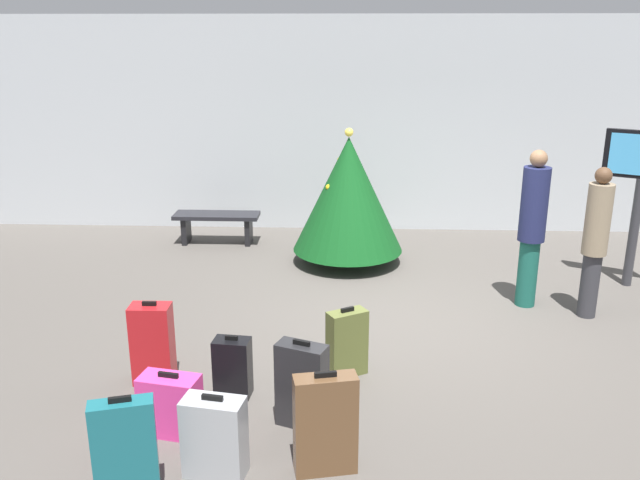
{
  "coord_description": "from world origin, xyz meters",
  "views": [
    {
      "loc": [
        -0.64,
        -7.08,
        3.2
      ],
      "look_at": [
        -0.97,
        0.23,
        0.9
      ],
      "focal_mm": 37.4,
      "sensor_mm": 36.0,
      "label": 1
    }
  ],
  "objects_px": {
    "suitcase_3": "(325,424)",
    "suitcase_6": "(347,343)",
    "holiday_tree": "(348,194)",
    "traveller_0": "(532,225)",
    "suitcase_2": "(125,451)",
    "suitcase_0": "(233,367)",
    "suitcase_1": "(153,344)",
    "waiting_bench": "(217,221)",
    "suitcase_7": "(171,405)",
    "suitcase_5": "(302,385)",
    "suitcase_4": "(215,437)",
    "traveller_1": "(595,238)"
  },
  "relations": [
    {
      "from": "traveller_1",
      "to": "suitcase_2",
      "type": "bearing_deg",
      "value": -141.83
    },
    {
      "from": "suitcase_1",
      "to": "suitcase_2",
      "type": "bearing_deg",
      "value": -80.27
    },
    {
      "from": "traveller_1",
      "to": "suitcase_6",
      "type": "xyz_separation_m",
      "value": [
        -2.81,
        -1.52,
        -0.62
      ]
    },
    {
      "from": "suitcase_5",
      "to": "suitcase_7",
      "type": "height_order",
      "value": "suitcase_5"
    },
    {
      "from": "suitcase_1",
      "to": "suitcase_4",
      "type": "height_order",
      "value": "suitcase_1"
    },
    {
      "from": "suitcase_3",
      "to": "suitcase_6",
      "type": "distance_m",
      "value": 1.51
    },
    {
      "from": "holiday_tree",
      "to": "suitcase_6",
      "type": "distance_m",
      "value": 3.37
    },
    {
      "from": "suitcase_1",
      "to": "suitcase_7",
      "type": "bearing_deg",
      "value": -65.59
    },
    {
      "from": "suitcase_5",
      "to": "suitcase_6",
      "type": "relative_size",
      "value": 1.12
    },
    {
      "from": "suitcase_5",
      "to": "suitcase_0",
      "type": "bearing_deg",
      "value": 145.39
    },
    {
      "from": "traveller_0",
      "to": "suitcase_0",
      "type": "distance_m",
      "value": 3.99
    },
    {
      "from": "holiday_tree",
      "to": "suitcase_7",
      "type": "distance_m",
      "value": 4.65
    },
    {
      "from": "traveller_0",
      "to": "suitcase_2",
      "type": "relative_size",
      "value": 2.3
    },
    {
      "from": "suitcase_2",
      "to": "suitcase_6",
      "type": "height_order",
      "value": "suitcase_2"
    },
    {
      "from": "suitcase_3",
      "to": "holiday_tree",
      "type": "bearing_deg",
      "value": 88.28
    },
    {
      "from": "suitcase_4",
      "to": "suitcase_2",
      "type": "bearing_deg",
      "value": -150.54
    },
    {
      "from": "suitcase_2",
      "to": "suitcase_3",
      "type": "xyz_separation_m",
      "value": [
        1.39,
        0.39,
        0.0
      ]
    },
    {
      "from": "suitcase_1",
      "to": "suitcase_6",
      "type": "xyz_separation_m",
      "value": [
        1.83,
        0.22,
        -0.06
      ]
    },
    {
      "from": "traveller_1",
      "to": "suitcase_5",
      "type": "distance_m",
      "value": 4.03
    },
    {
      "from": "suitcase_3",
      "to": "suitcase_4",
      "type": "xyz_separation_m",
      "value": [
        -0.82,
        -0.07,
        -0.09
      ]
    },
    {
      "from": "traveller_0",
      "to": "suitcase_6",
      "type": "height_order",
      "value": "traveller_0"
    },
    {
      "from": "traveller_0",
      "to": "suitcase_5",
      "type": "xyz_separation_m",
      "value": [
        -2.54,
        -2.72,
        -0.65
      ]
    },
    {
      "from": "suitcase_0",
      "to": "suitcase_7",
      "type": "height_order",
      "value": "suitcase_0"
    },
    {
      "from": "holiday_tree",
      "to": "suitcase_1",
      "type": "distance_m",
      "value": 4.01
    },
    {
      "from": "suitcase_2",
      "to": "suitcase_4",
      "type": "height_order",
      "value": "suitcase_2"
    },
    {
      "from": "suitcase_0",
      "to": "suitcase_5",
      "type": "relative_size",
      "value": 0.76
    },
    {
      "from": "suitcase_6",
      "to": "suitcase_7",
      "type": "xyz_separation_m",
      "value": [
        -1.45,
        -1.06,
        -0.07
      ]
    },
    {
      "from": "waiting_bench",
      "to": "traveller_0",
      "type": "xyz_separation_m",
      "value": [
        4.23,
        -2.3,
        0.67
      ]
    },
    {
      "from": "suitcase_0",
      "to": "suitcase_1",
      "type": "height_order",
      "value": "suitcase_1"
    },
    {
      "from": "holiday_tree",
      "to": "suitcase_6",
      "type": "height_order",
      "value": "holiday_tree"
    },
    {
      "from": "suitcase_5",
      "to": "waiting_bench",
      "type": "bearing_deg",
      "value": 108.58
    },
    {
      "from": "holiday_tree",
      "to": "suitcase_5",
      "type": "relative_size",
      "value": 2.47
    },
    {
      "from": "traveller_0",
      "to": "suitcase_5",
      "type": "distance_m",
      "value": 3.78
    },
    {
      "from": "suitcase_0",
      "to": "suitcase_1",
      "type": "bearing_deg",
      "value": 164.85
    },
    {
      "from": "traveller_1",
      "to": "suitcase_2",
      "type": "xyz_separation_m",
      "value": [
        -4.35,
        -3.42,
        -0.56
      ]
    },
    {
      "from": "holiday_tree",
      "to": "traveller_1",
      "type": "bearing_deg",
      "value": -32.27
    },
    {
      "from": "suitcase_2",
      "to": "suitcase_0",
      "type": "bearing_deg",
      "value": 70.96
    },
    {
      "from": "traveller_0",
      "to": "suitcase_2",
      "type": "xyz_separation_m",
      "value": [
        -3.71,
        -3.72,
        -0.62
      ]
    },
    {
      "from": "waiting_bench",
      "to": "suitcase_2",
      "type": "xyz_separation_m",
      "value": [
        0.52,
        -6.02,
        0.04
      ]
    },
    {
      "from": "waiting_bench",
      "to": "suitcase_0",
      "type": "bearing_deg",
      "value": -77.36
    },
    {
      "from": "suitcase_4",
      "to": "suitcase_7",
      "type": "relative_size",
      "value": 1.2
    },
    {
      "from": "traveller_1",
      "to": "suitcase_4",
      "type": "distance_m",
      "value": 4.93
    },
    {
      "from": "holiday_tree",
      "to": "suitcase_2",
      "type": "height_order",
      "value": "holiday_tree"
    },
    {
      "from": "suitcase_2",
      "to": "suitcase_5",
      "type": "distance_m",
      "value": 1.54
    },
    {
      "from": "suitcase_1",
      "to": "suitcase_4",
      "type": "bearing_deg",
      "value": -57.88
    },
    {
      "from": "suitcase_3",
      "to": "traveller_1",
      "type": "bearing_deg",
      "value": 45.66
    },
    {
      "from": "waiting_bench",
      "to": "suitcase_5",
      "type": "bearing_deg",
      "value": -71.42
    },
    {
      "from": "suitcase_5",
      "to": "suitcase_7",
      "type": "bearing_deg",
      "value": -171.19
    },
    {
      "from": "waiting_bench",
      "to": "suitcase_7",
      "type": "height_order",
      "value": "suitcase_7"
    },
    {
      "from": "suitcase_2",
      "to": "suitcase_5",
      "type": "relative_size",
      "value": 1.05
    }
  ]
}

